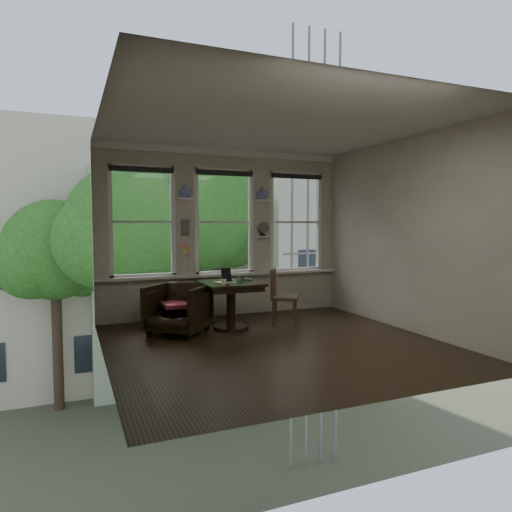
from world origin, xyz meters
name	(u,v)px	position (x,y,z in m)	size (l,w,h in m)	color
ground	(275,344)	(0.00, 0.00, 0.00)	(4.50, 4.50, 0.00)	black
ceiling	(276,124)	(0.00, 0.00, 3.00)	(4.50, 4.50, 0.00)	silver
wall_back	(224,233)	(0.00, 2.25, 1.50)	(4.50, 4.50, 0.00)	beige
wall_front	(380,242)	(0.00, -2.25, 1.50)	(4.50, 4.50, 0.00)	beige
wall_left	(102,238)	(-2.25, 0.00, 1.50)	(4.50, 4.50, 0.00)	beige
wall_right	(407,234)	(2.25, 0.00, 1.50)	(4.50, 4.50, 0.00)	beige
window_left	(142,222)	(-1.45, 2.25, 1.70)	(1.10, 0.12, 1.90)	white
window_center	(223,222)	(0.00, 2.25, 1.70)	(1.10, 0.12, 1.90)	white
window_right	(295,222)	(1.45, 2.25, 1.70)	(1.10, 0.12, 1.90)	white
shelf_left	(185,199)	(-0.72, 2.15, 2.10)	(0.26, 0.16, 0.03)	white
shelf_right	(262,200)	(0.72, 2.15, 2.10)	(0.26, 0.16, 0.03)	white
intercom	(185,228)	(-0.72, 2.18, 1.60)	(0.14, 0.06, 0.28)	#59544F
sticky_notes	(185,248)	(-0.72, 2.19, 1.25)	(0.16, 0.01, 0.24)	pink
desk_fan	(263,231)	(0.72, 2.13, 1.53)	(0.20, 0.20, 0.24)	#59544F
vase_left	(185,191)	(-0.72, 2.15, 2.24)	(0.24, 0.24, 0.25)	silver
vase_right	(262,193)	(0.72, 2.15, 2.24)	(0.24, 0.24, 0.25)	silver
table	(231,306)	(-0.27, 1.09, 0.38)	(0.90, 0.90, 0.75)	black
armchair_left	(178,309)	(-1.11, 1.10, 0.38)	(0.81, 0.84, 0.76)	black
cushion_red	(178,304)	(-1.11, 1.10, 0.45)	(0.45, 0.45, 0.06)	maroon
side_chair_right	(285,297)	(0.66, 1.05, 0.46)	(0.42, 0.42, 0.92)	#402817
laptop	(246,280)	(0.02, 1.18, 0.76)	(0.29, 0.19, 0.02)	black
mug	(224,282)	(-0.48, 0.82, 0.79)	(0.09, 0.09, 0.08)	white
drinking_glass	(240,279)	(-0.16, 0.99, 0.80)	(0.13, 0.13, 0.10)	white
tablet	(226,275)	(-0.32, 1.15, 0.86)	(0.16, 0.02, 0.22)	black
papers	(224,282)	(-0.36, 1.14, 0.75)	(0.22, 0.30, 0.00)	silver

